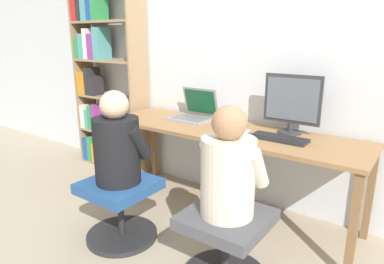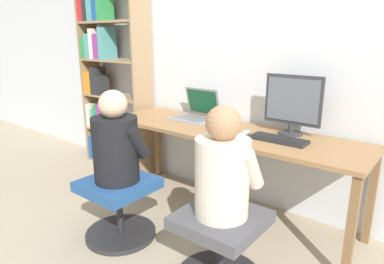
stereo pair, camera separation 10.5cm
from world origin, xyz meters
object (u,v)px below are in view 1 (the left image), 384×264
object	(u,v)px
office_chair_right	(120,205)
person_at_laptop	(117,144)
laptop	(194,113)
keyboard	(279,138)
bookshelf	(100,78)
office_chair_left	(226,242)
person_at_monitor	(228,169)
desktop_monitor	(292,104)

from	to	relation	value
office_chair_right	person_at_laptop	size ratio (longest dim) A/B	0.80
laptop	keyboard	xyz separation A→B (m)	(0.85, -0.16, -0.04)
keyboard	bookshelf	world-z (taller)	bookshelf
office_chair_left	person_at_monitor	size ratio (longest dim) A/B	0.81
desktop_monitor	person_at_laptop	xyz separation A→B (m)	(-0.85, -0.93, -0.23)
office_chair_left	laptop	bearing A→B (deg)	134.78
person_at_monitor	bookshelf	bearing A→B (deg)	157.26
desktop_monitor	laptop	xyz separation A→B (m)	(-0.85, -0.05, -0.17)
bookshelf	person_at_laptop	bearing A→B (deg)	-36.37
laptop	person_at_monitor	distance (m)	1.18
desktop_monitor	person_at_laptop	world-z (taller)	desktop_monitor
office_chair_left	person_at_laptop	distance (m)	0.96
desktop_monitor	keyboard	xyz separation A→B (m)	(0.00, -0.21, -0.21)
desktop_monitor	bookshelf	bearing A→B (deg)	-179.99
keyboard	office_chair_left	bearing A→B (deg)	-91.66
laptop	office_chair_left	size ratio (longest dim) A/B	0.69
office_chair_left	bookshelf	xyz separation A→B (m)	(-2.10, 0.89, 0.73)
laptop	person_at_laptop	xyz separation A→B (m)	(-0.01, -0.88, -0.06)
laptop	keyboard	size ratio (longest dim) A/B	0.89
keyboard	person_at_monitor	xyz separation A→B (m)	(-0.02, -0.67, -0.02)
office_chair_left	person_at_monitor	world-z (taller)	person_at_monitor
office_chair_left	person_at_monitor	bearing A→B (deg)	90.00
person_at_monitor	person_at_laptop	distance (m)	0.84
desktop_monitor	person_at_laptop	distance (m)	1.28
desktop_monitor	office_chair_right	distance (m)	1.44
person_at_laptop	office_chair_right	bearing A→B (deg)	-90.00
laptop	office_chair_right	xyz separation A→B (m)	(-0.01, -0.89, -0.52)
office_chair_left	office_chair_right	bearing A→B (deg)	-176.59
keyboard	office_chair_right	distance (m)	1.22
office_chair_right	person_at_monitor	xyz separation A→B (m)	(0.84, 0.05, 0.46)
office_chair_right	person_at_laptop	distance (m)	0.46
office_chair_right	laptop	bearing A→B (deg)	89.62
laptop	bookshelf	bearing A→B (deg)	177.89
laptop	keyboard	world-z (taller)	laptop
bookshelf	desktop_monitor	bearing A→B (deg)	0.01
office_chair_right	person_at_laptop	bearing A→B (deg)	90.00
laptop	office_chair_left	bearing A→B (deg)	-45.22
keyboard	office_chair_left	world-z (taller)	keyboard
keyboard	bookshelf	size ratio (longest dim) A/B	0.20
laptop	office_chair_left	xyz separation A→B (m)	(0.83, -0.84, -0.52)
office_chair_left	office_chair_right	size ratio (longest dim) A/B	1.00
desktop_monitor	person_at_laptop	size ratio (longest dim) A/B	0.68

